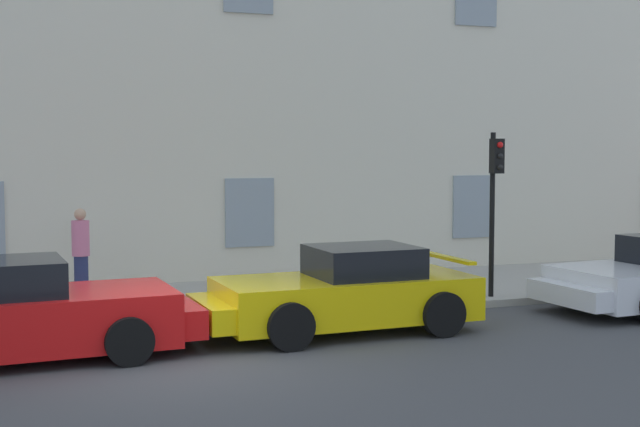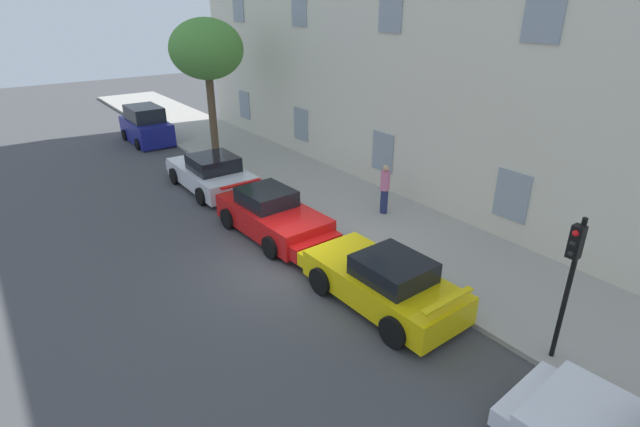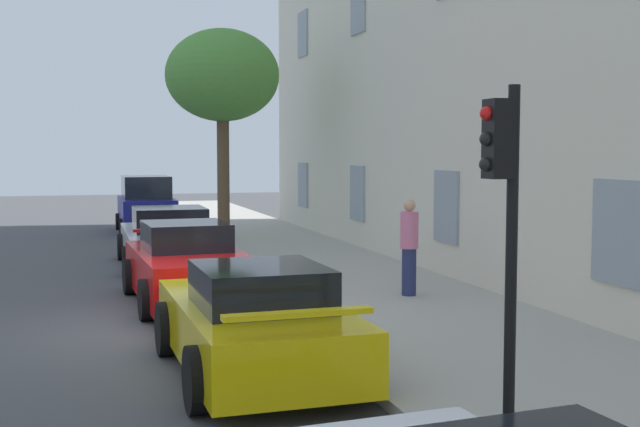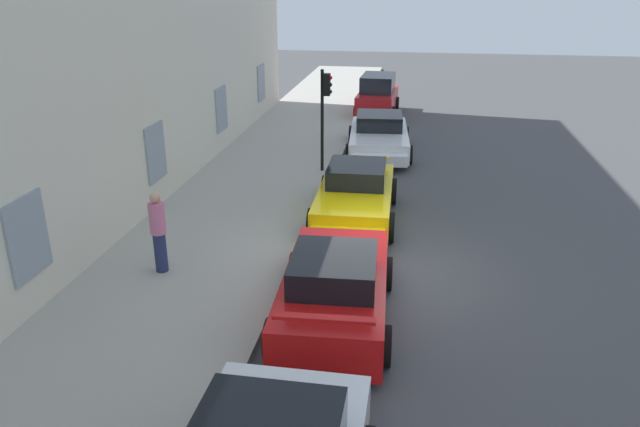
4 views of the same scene
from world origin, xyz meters
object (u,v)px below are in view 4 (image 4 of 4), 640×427
sportscar_white_middle (355,198)px  pedestrian_admiring (158,231)px  sportscar_tail_end (379,138)px  hatchback_parked (377,97)px  traffic_light (325,102)px  sportscar_yellow_flank (336,285)px

sportscar_white_middle → pedestrian_admiring: (-3.72, 3.68, 0.41)m
sportscar_tail_end → sportscar_white_middle: bearing=178.5°
sportscar_white_middle → hatchback_parked: 12.89m
traffic_light → sportscar_white_middle: bearing=-160.1°
sportscar_yellow_flank → sportscar_tail_end: (11.12, -0.03, -0.04)m
hatchback_parked → traffic_light: traffic_light is taller
sportscar_tail_end → pedestrian_admiring: size_ratio=2.75×
sportscar_white_middle → traffic_light: bearing=19.9°
sportscar_yellow_flank → pedestrian_admiring: size_ratio=2.63×
sportscar_tail_end → pedestrian_admiring: pedestrian_admiring is taller
sportscar_white_middle → hatchback_parked: hatchback_parked is taller
sportscar_white_middle → hatchback_parked: size_ratio=1.20×
sportscar_yellow_flank → sportscar_white_middle: size_ratio=1.00×
hatchback_parked → traffic_light: bearing=173.7°
sportscar_white_middle → traffic_light: traffic_light is taller
sportscar_tail_end → traffic_light: traffic_light is taller
sportscar_white_middle → pedestrian_admiring: pedestrian_admiring is taller
sportscar_yellow_flank → traffic_light: size_ratio=1.45×
sportscar_tail_end → hatchback_parked: (6.45, 0.52, 0.24)m
hatchback_parked → sportscar_yellow_flank: bearing=-178.4°
sportscar_yellow_flank → traffic_light: bearing=10.1°
traffic_light → pedestrian_admiring: bearing=162.8°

